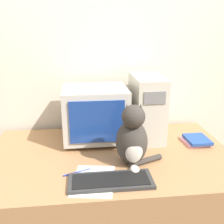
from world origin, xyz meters
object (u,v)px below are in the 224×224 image
at_px(keyboard, 111,181).
at_px(book_stack, 196,140).
at_px(crt_monitor, 96,114).
at_px(computer_tower, 147,107).
at_px(cat, 132,139).
at_px(pen, 77,172).

distance_m(keyboard, book_stack, 0.76).
distance_m(crt_monitor, keyboard, 0.58).
relative_size(computer_tower, keyboard, 1.02).
distance_m(computer_tower, cat, 0.42).
relative_size(keyboard, cat, 1.17).
bearing_deg(pen, keyboard, -32.82).
height_order(cat, pen, cat).
bearing_deg(cat, pen, -167.71).
bearing_deg(crt_monitor, cat, -62.34).
xyz_separation_m(keyboard, cat, (0.14, 0.18, 0.15)).
bearing_deg(computer_tower, keyboard, -119.38).
height_order(keyboard, pen, keyboard).
bearing_deg(book_stack, keyboard, -147.33).
relative_size(computer_tower, cat, 1.20).
relative_size(crt_monitor, cat, 1.16).
bearing_deg(keyboard, cat, 51.66).
bearing_deg(keyboard, crt_monitor, 94.81).
bearing_deg(crt_monitor, computer_tower, 2.55).
xyz_separation_m(cat, pen, (-0.32, -0.07, -0.15)).
distance_m(computer_tower, book_stack, 0.41).
height_order(book_stack, pen, book_stack).
xyz_separation_m(crt_monitor, computer_tower, (0.36, 0.02, 0.03)).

